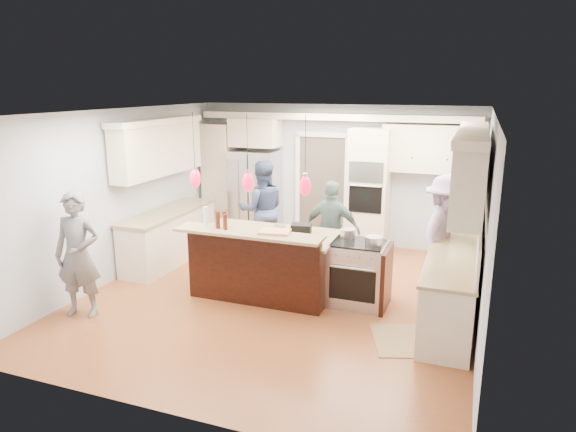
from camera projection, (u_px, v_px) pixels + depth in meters
name	position (u px, v px, depth m)	size (l,w,h in m)	color
ground_plane	(280.00, 296.00, 7.64)	(6.00, 6.00, 0.00)	#AE602F
room_shell	(279.00, 176.00, 7.19)	(5.54, 6.04, 2.72)	#B2BCC6
refrigerator	(255.00, 195.00, 10.34)	(0.90, 0.70, 1.80)	#B7B7BC
oven_column	(369.00, 190.00, 9.53)	(0.72, 0.69, 2.30)	beige
back_upper_cabinets	(295.00, 158.00, 9.99)	(5.30, 0.61, 2.54)	beige
right_counter_run	(459.00, 239.00, 6.83)	(0.64, 3.10, 2.51)	beige
left_cabinets	(165.00, 203.00, 8.93)	(0.64, 2.30, 2.51)	beige
kitchen_island	(266.00, 262.00, 7.67)	(2.10, 1.46, 1.12)	black
island_range	(360.00, 274.00, 7.27)	(0.82, 0.71, 0.92)	#B7B7BC
pendant_lights	(248.00, 182.00, 6.81)	(1.75, 0.15, 1.03)	black
person_bar_end	(78.00, 255.00, 6.83)	(0.63, 0.41, 1.71)	slate
person_far_left	(262.00, 210.00, 9.20)	(0.86, 0.67, 1.77)	navy
person_far_right	(332.00, 230.00, 8.23)	(0.93, 0.39, 1.59)	slate
person_range_side	(445.00, 236.00, 7.45)	(1.18, 0.68, 1.83)	#9C86B5
floor_rug	(398.00, 340.00, 6.31)	(0.59, 0.87, 0.01)	#9C8355
water_bottle	(206.00, 217.00, 7.15)	(0.07, 0.07, 0.29)	silver
beer_bottle_a	(218.00, 220.00, 7.09)	(0.06, 0.06, 0.24)	#46190C
beer_bottle_b	(225.00, 222.00, 7.03)	(0.05, 0.05, 0.22)	#46190C
beer_bottle_c	(225.00, 219.00, 7.13)	(0.06, 0.06, 0.24)	#46190C
drink_can	(215.00, 224.00, 7.13)	(0.06, 0.06, 0.12)	#B7B7BC
cutting_board	(275.00, 232.00, 6.90)	(0.41, 0.29, 0.03)	tan
pot_large	(348.00, 233.00, 7.38)	(0.22, 0.22, 0.13)	#B7B7BC
pot_small	(374.00, 241.00, 7.05)	(0.23, 0.23, 0.11)	#B7B7BC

